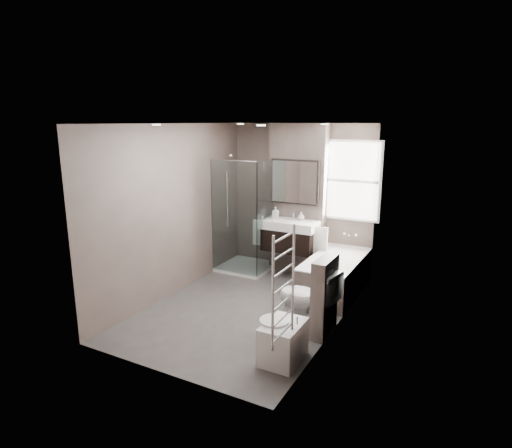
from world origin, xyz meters
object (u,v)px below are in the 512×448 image
Objects in this scene: vanity at (289,235)px; bathtub at (335,274)px; toilet at (307,299)px; bidet at (283,341)px.

vanity reaches higher than bathtub.
bidet is (0.04, -0.85, -0.17)m from toilet.
bathtub is (0.92, -0.33, -0.43)m from vanity.
vanity is at bearing -141.45° from toilet.
toilet is (0.05, -1.32, 0.09)m from bathtub.
bathtub is 1.32m from toilet.
bidet is at bearing -87.66° from bathtub.
bidet is at bearing 10.91° from toilet.
toilet is 0.87m from bidet.
toilet is (0.97, -1.64, -0.33)m from vanity.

